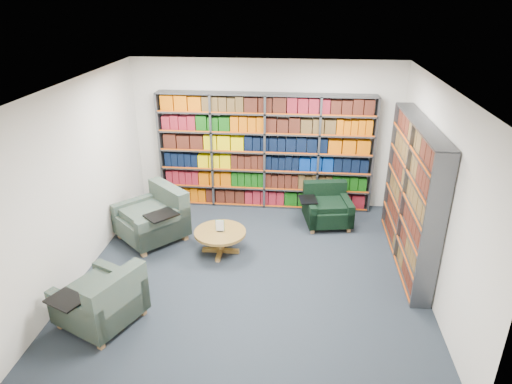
# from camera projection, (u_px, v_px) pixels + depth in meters

# --- Properties ---
(room_shell) EXTENTS (5.02, 5.02, 2.82)m
(room_shell) POSITION_uv_depth(u_px,v_px,m) (252.00, 187.00, 6.36)
(room_shell) COLOR #1D252F
(room_shell) RESTS_ON ground
(bookshelf_back) EXTENTS (4.00, 0.28, 2.20)m
(bookshelf_back) POSITION_uv_depth(u_px,v_px,m) (265.00, 152.00, 8.61)
(bookshelf_back) COLOR #47494F
(bookshelf_back) RESTS_ON ground
(bookshelf_right) EXTENTS (0.28, 2.50, 2.20)m
(bookshelf_right) POSITION_uv_depth(u_px,v_px,m) (412.00, 195.00, 6.82)
(bookshelf_right) COLOR #47494F
(bookshelf_right) RESTS_ON ground
(chair_teal_left) EXTENTS (1.37, 1.37, 0.88)m
(chair_teal_left) POSITION_uv_depth(u_px,v_px,m) (156.00, 219.00, 7.74)
(chair_teal_left) COLOR #092633
(chair_teal_left) RESTS_ON ground
(chair_green_right) EXTENTS (0.99, 0.91, 0.71)m
(chair_green_right) POSITION_uv_depth(u_px,v_px,m) (326.00, 208.00, 8.28)
(chair_green_right) COLOR black
(chair_green_right) RESTS_ON ground
(chair_teal_front) EXTENTS (1.16, 1.18, 0.80)m
(chair_teal_front) POSITION_uv_depth(u_px,v_px,m) (104.00, 302.00, 5.72)
(chair_teal_front) COLOR #092633
(chair_teal_front) RESTS_ON ground
(coffee_table) EXTENTS (0.83, 0.83, 0.58)m
(coffee_table) POSITION_uv_depth(u_px,v_px,m) (220.00, 236.00, 7.29)
(coffee_table) COLOR olive
(coffee_table) RESTS_ON ground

